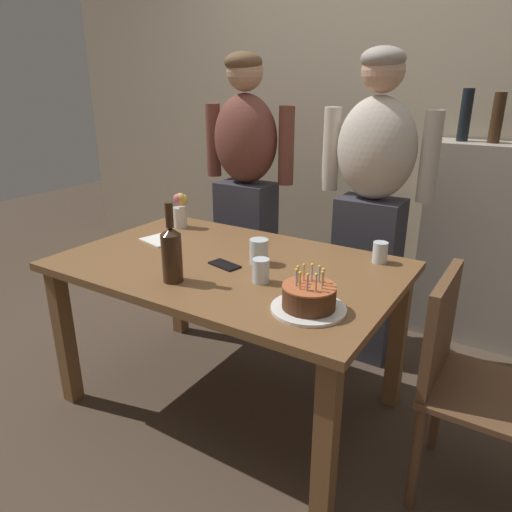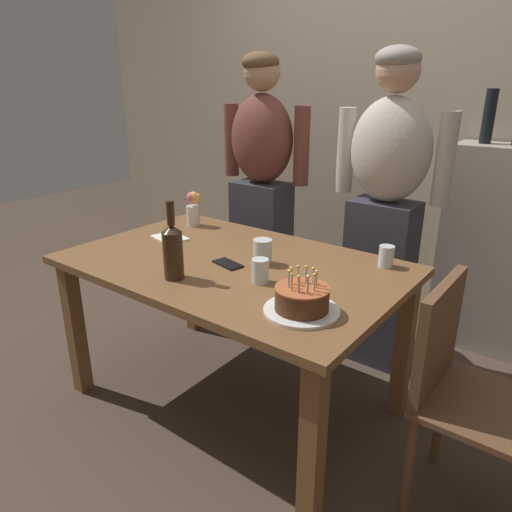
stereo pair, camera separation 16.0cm
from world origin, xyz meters
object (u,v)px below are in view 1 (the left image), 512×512
object	(u,v)px
person_woman_cardigan	(371,207)
dining_chair	(463,373)
wine_bottle	(172,252)
cell_phone	(225,265)
water_glass_near	(261,271)
birthday_cake	(309,299)
person_man_bearded	(246,190)
flower_vase	(180,208)
napkin_stack	(159,240)
water_glass_side	(259,252)
water_glass_far	(380,252)

from	to	relation	value
person_woman_cardigan	dining_chair	world-z (taller)	person_woman_cardigan
wine_bottle	person_woman_cardigan	bearing A→B (deg)	67.55
cell_phone	water_glass_near	bearing A→B (deg)	-3.47
birthday_cake	person_man_bearded	distance (m)	1.39
water_glass_near	person_man_bearded	world-z (taller)	person_man_bearded
birthday_cake	water_glass_near	world-z (taller)	birthday_cake
flower_vase	person_woman_cardigan	world-z (taller)	person_woman_cardigan
napkin_stack	person_man_bearded	world-z (taller)	person_man_bearded
birthday_cake	wine_bottle	bearing A→B (deg)	-174.53
water_glass_near	person_woman_cardigan	bearing A→B (deg)	81.25
cell_phone	dining_chair	bearing A→B (deg)	16.30
water_glass_near	flower_vase	distance (m)	0.88
water_glass_near	wine_bottle	bearing A→B (deg)	-149.66
birthday_cake	cell_phone	xyz separation A→B (m)	(-0.50, 0.19, -0.04)
flower_vase	wine_bottle	bearing A→B (deg)	-51.85
water_glass_side	cell_phone	world-z (taller)	water_glass_side
water_glass_far	wine_bottle	size ratio (longest dim) A/B	0.29
dining_chair	wine_bottle	bearing A→B (deg)	105.78
water_glass_far	napkin_stack	xyz separation A→B (m)	(-1.04, -0.30, -0.04)
water_glass_side	flower_vase	distance (m)	0.70
person_woman_cardigan	cell_phone	bearing A→B (deg)	66.17
cell_phone	person_man_bearded	bearing A→B (deg)	130.35
flower_vase	person_woman_cardigan	xyz separation A→B (m)	(0.91, 0.48, 0.03)
birthday_cake	napkin_stack	xyz separation A→B (m)	(-0.98, 0.29, -0.04)
water_glass_near	wine_bottle	size ratio (longest dim) A/B	0.30
water_glass_far	flower_vase	xyz separation A→B (m)	(-1.11, -0.05, 0.06)
birthday_cake	water_glass_far	bearing A→B (deg)	84.24
water_glass_side	cell_phone	size ratio (longest dim) A/B	0.78
water_glass_side	person_man_bearded	distance (m)	0.91
birthday_cake	water_glass_side	world-z (taller)	birthday_cake
wine_bottle	napkin_stack	xyz separation A→B (m)	(-0.40, 0.35, -0.12)
water_glass_side	person_man_bearded	world-z (taller)	person_man_bearded
napkin_stack	person_woman_cardigan	size ratio (longest dim) A/B	0.11
napkin_stack	water_glass_far	bearing A→B (deg)	16.06
flower_vase	person_man_bearded	distance (m)	0.49
wine_bottle	flower_vase	xyz separation A→B (m)	(-0.47, 0.60, -0.02)
water_glass_far	wine_bottle	bearing A→B (deg)	-134.64
dining_chair	cell_phone	bearing A→B (deg)	93.42
water_glass_far	cell_phone	xyz separation A→B (m)	(-0.56, -0.40, -0.04)
water_glass_far	dining_chair	world-z (taller)	dining_chair
water_glass_far	dining_chair	distance (m)	0.62
water_glass_near	person_woman_cardigan	size ratio (longest dim) A/B	0.06
cell_phone	water_glass_side	bearing A→B (deg)	56.03
birthday_cake	person_man_bearded	bearing A→B (deg)	132.48
birthday_cake	dining_chair	distance (m)	0.62
cell_phone	napkin_stack	bearing A→B (deg)	-179.16
water_glass_near	napkin_stack	bearing A→B (deg)	166.56
cell_phone	napkin_stack	xyz separation A→B (m)	(-0.48, 0.10, 0.00)
napkin_stack	water_glass_near	bearing A→B (deg)	-13.44
water_glass_side	water_glass_near	bearing A→B (deg)	-56.09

